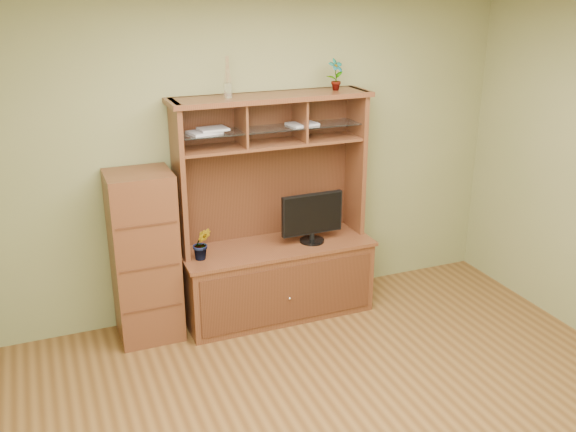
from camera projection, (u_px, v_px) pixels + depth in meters
room at (376, 239)px, 3.69m from camera, size 4.54×4.04×2.74m
media_hutch at (276, 257)px, 5.49m from camera, size 1.66×0.61×1.90m
monitor at (312, 217)px, 5.41m from camera, size 0.54×0.21×0.43m
orchid_plant at (202, 243)px, 5.10m from camera, size 0.17×0.14×0.27m
top_plant at (336, 75)px, 5.24m from camera, size 0.15×0.12×0.26m
reed_diffuser at (228, 81)px, 4.92m from camera, size 0.06×0.06×0.31m
magazines at (240, 128)px, 5.08m from camera, size 1.09×0.23×0.04m
side_cabinet at (145, 257)px, 5.07m from camera, size 0.50×0.45×1.39m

